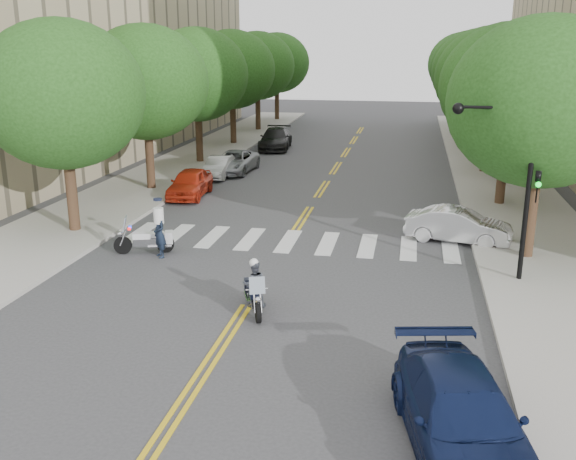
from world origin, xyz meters
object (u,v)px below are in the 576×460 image
(motorcycle_parked, at_px, (149,240))
(convertible, at_px, (458,225))
(officer_standing, at_px, (160,234))
(sedan_blue, at_px, (462,417))
(motorcycle_police, at_px, (254,288))

(motorcycle_parked, relative_size, convertible, 0.53)
(motorcycle_parked, height_order, officer_standing, officer_standing)
(convertible, height_order, sedan_blue, sedan_blue)
(officer_standing, bearing_deg, motorcycle_police, 6.23)
(motorcycle_police, relative_size, motorcycle_parked, 0.90)
(officer_standing, bearing_deg, convertible, 68.77)
(officer_standing, relative_size, convertible, 0.44)
(motorcycle_parked, relative_size, officer_standing, 1.21)
(motorcycle_police, relative_size, sedan_blue, 0.38)
(motorcycle_police, distance_m, motorcycle_parked, 6.79)
(officer_standing, height_order, sedan_blue, officer_standing)
(motorcycle_police, distance_m, sedan_blue, 7.90)
(motorcycle_parked, height_order, sedan_blue, sedan_blue)
(convertible, relative_size, sedan_blue, 0.79)
(officer_standing, bearing_deg, motorcycle_parked, -164.41)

